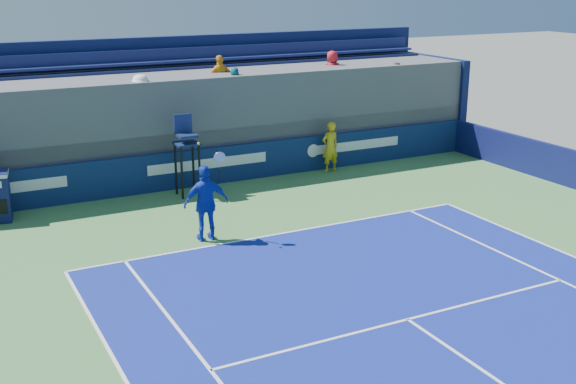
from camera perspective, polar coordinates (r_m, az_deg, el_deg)
ball_person at (r=24.50m, az=3.35°, el=3.57°), size 0.65×0.45×1.72m
back_hoarding at (r=23.16m, az=-6.36°, el=2.02°), size 20.40×0.21×1.20m
umpire_chair at (r=21.86m, az=-8.04°, el=3.58°), size 0.71×0.71×2.48m
tennis_player at (r=18.15m, az=-6.49°, el=-0.88°), size 1.18×0.59×2.57m
stadium_seating at (r=24.76m, az=-8.17°, el=5.86°), size 21.00×4.05×4.40m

